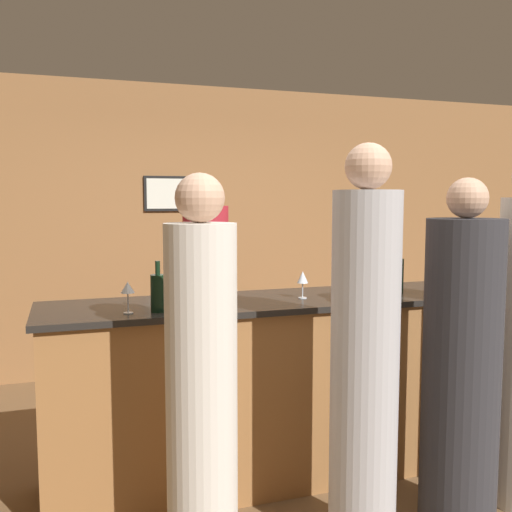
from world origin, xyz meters
TOP-DOWN VIEW (x-y plane):
  - ground_plane at (0.00, 0.00)m, footprint 14.00×14.00m
  - back_wall at (-0.00, 2.42)m, footprint 8.00×0.08m
  - bar_counter at (0.00, 0.00)m, footprint 2.78×0.69m
  - bartender at (-0.26, 0.76)m, footprint 0.32×0.32m
  - guest_0 at (0.14, -0.81)m, footprint 0.33×0.33m
  - guest_2 at (-0.64, -0.73)m, footprint 0.32×0.32m
  - guest_3 at (0.71, -0.79)m, footprint 0.39×0.39m
  - wine_bottle_0 at (0.93, -0.23)m, footprint 0.07×0.07m
  - wine_bottle_1 at (0.83, -0.00)m, footprint 0.07×0.07m
  - wine_bottle_2 at (-0.74, -0.19)m, footprint 0.08×0.08m
  - ice_bucket at (0.82, 0.22)m, footprint 0.16×0.16m
  - wine_glass_0 at (0.55, -0.26)m, footprint 0.07×0.07m
  - wine_glass_1 at (0.53, -0.00)m, footprint 0.06×0.06m
  - wine_glass_2 at (-0.90, -0.18)m, footprint 0.07×0.07m
  - wine_glass_3 at (0.15, -0.04)m, footprint 0.07×0.07m
  - wine_glass_4 at (0.59, -0.15)m, footprint 0.08×0.08m

SIDE VIEW (x-z plane):
  - ground_plane at x=0.00m, z-range 0.00..0.00m
  - bar_counter at x=0.00m, z-range 0.00..1.10m
  - guest_3 at x=0.71m, z-range -0.07..1.73m
  - guest_2 at x=-0.64m, z-range -0.06..1.75m
  - bartender at x=-0.26m, z-range -0.06..1.81m
  - guest_0 at x=0.14m, z-range -0.06..1.89m
  - wine_bottle_2 at x=-0.74m, z-range 1.07..1.34m
  - wine_bottle_0 at x=0.93m, z-range 1.06..1.35m
  - ice_bucket at x=0.82m, z-range 1.10..1.31m
  - wine_bottle_1 at x=0.83m, z-range 1.06..1.36m
  - wine_glass_0 at x=0.55m, z-range 1.14..1.29m
  - wine_glass_3 at x=0.15m, z-range 1.14..1.30m
  - wine_glass_4 at x=0.59m, z-range 1.14..1.31m
  - wine_glass_1 at x=0.53m, z-range 1.14..1.31m
  - wine_glass_2 at x=-0.90m, z-range 1.15..1.31m
  - back_wall at x=0.00m, z-range 0.00..2.80m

